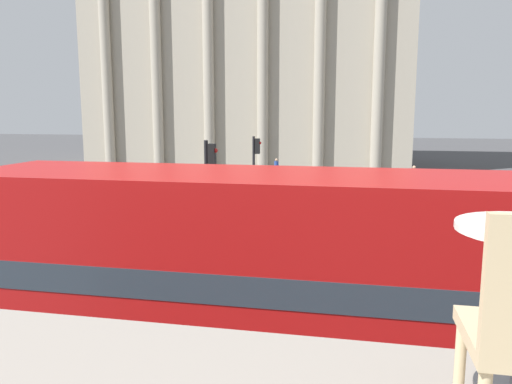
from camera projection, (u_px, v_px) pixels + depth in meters
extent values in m
cylinder|color=black|center=(482.00, 361.00, 8.96)|extent=(1.07, 0.22, 1.07)
cylinder|color=black|center=(108.00, 327.00, 10.39)|extent=(1.07, 0.22, 1.07)
cube|color=#B71414|center=(270.00, 328.00, 8.35)|extent=(10.09, 2.47, 1.69)
cube|color=#2D3842|center=(271.00, 266.00, 8.18)|extent=(9.89, 2.49, 0.45)
cube|color=#B71414|center=(271.00, 214.00, 8.04)|extent=(10.09, 2.47, 1.31)
cylinder|color=#D1B789|center=(459.00, 378.00, 1.83)|extent=(0.04, 0.04, 0.44)
cube|color=#B2A893|center=(256.00, 45.00, 47.98)|extent=(28.37, 15.67, 22.67)
cylinder|color=#B2A893|center=(106.00, 57.00, 42.46)|extent=(0.90, 0.90, 19.27)
cylinder|color=#B2A893|center=(156.00, 56.00, 41.57)|extent=(0.90, 0.90, 19.27)
cylinder|color=#B2A893|center=(208.00, 54.00, 40.68)|extent=(0.90, 0.90, 19.27)
cylinder|color=#B2A893|center=(263.00, 53.00, 39.79)|extent=(0.90, 0.90, 19.27)
cylinder|color=#B2A893|center=(320.00, 52.00, 38.90)|extent=(0.90, 0.90, 19.27)
cylinder|color=#B2A893|center=(380.00, 50.00, 38.00)|extent=(0.90, 0.90, 19.27)
cylinder|color=black|center=(207.00, 209.00, 15.03)|extent=(0.12, 0.12, 4.14)
cube|color=black|center=(212.00, 156.00, 14.74)|extent=(0.20, 0.24, 0.70)
sphere|color=red|center=(215.00, 151.00, 14.69)|extent=(0.14, 0.14, 0.14)
cylinder|color=black|center=(254.00, 178.00, 23.26)|extent=(0.12, 0.12, 3.86)
cube|color=black|center=(257.00, 146.00, 22.99)|extent=(0.20, 0.24, 0.70)
sphere|color=red|center=(260.00, 143.00, 22.95)|extent=(0.14, 0.14, 0.14)
cylinder|color=black|center=(232.00, 199.00, 27.12)|extent=(0.60, 0.18, 0.60)
cylinder|color=black|center=(223.00, 205.00, 25.43)|extent=(0.60, 0.18, 0.60)
cylinder|color=black|center=(183.00, 197.00, 27.67)|extent=(0.60, 0.18, 0.60)
cylinder|color=black|center=(171.00, 203.00, 25.97)|extent=(0.60, 0.18, 0.60)
cube|color=#B2B5BA|center=(202.00, 196.00, 26.50)|extent=(4.20, 1.75, 0.55)
cube|color=#2D3842|center=(198.00, 186.00, 26.46)|extent=(1.89, 1.61, 0.50)
cylinder|color=#282B33|center=(490.00, 207.00, 24.16)|extent=(0.14, 0.14, 0.82)
cylinder|color=#282B33|center=(494.00, 207.00, 24.13)|extent=(0.14, 0.14, 0.82)
cylinder|color=slate|center=(493.00, 192.00, 24.03)|extent=(0.32, 0.32, 0.65)
sphere|color=tan|center=(494.00, 183.00, 23.96)|extent=(0.22, 0.22, 0.22)
cylinder|color=#282B33|center=(412.00, 185.00, 31.37)|extent=(0.14, 0.14, 0.80)
cylinder|color=#282B33|center=(415.00, 186.00, 31.33)|extent=(0.14, 0.14, 0.80)
cylinder|color=#606638|center=(414.00, 174.00, 31.24)|extent=(0.32, 0.32, 0.64)
sphere|color=tan|center=(414.00, 167.00, 31.17)|extent=(0.22, 0.22, 0.22)
cylinder|color=#282B33|center=(203.00, 246.00, 17.16)|extent=(0.14, 0.14, 0.83)
cylinder|color=#282B33|center=(208.00, 246.00, 17.12)|extent=(0.14, 0.14, 0.83)
cylinder|color=silver|center=(205.00, 225.00, 17.02)|extent=(0.32, 0.32, 0.66)
sphere|color=tan|center=(205.00, 212.00, 16.95)|extent=(0.22, 0.22, 0.22)
cylinder|color=#282B33|center=(275.00, 175.00, 36.94)|extent=(0.14, 0.14, 0.77)
cylinder|color=#282B33|center=(278.00, 175.00, 36.91)|extent=(0.14, 0.14, 0.77)
cylinder|color=#284799|center=(276.00, 165.00, 36.81)|extent=(0.32, 0.32, 0.61)
sphere|color=tan|center=(276.00, 160.00, 36.75)|extent=(0.21, 0.21, 0.21)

